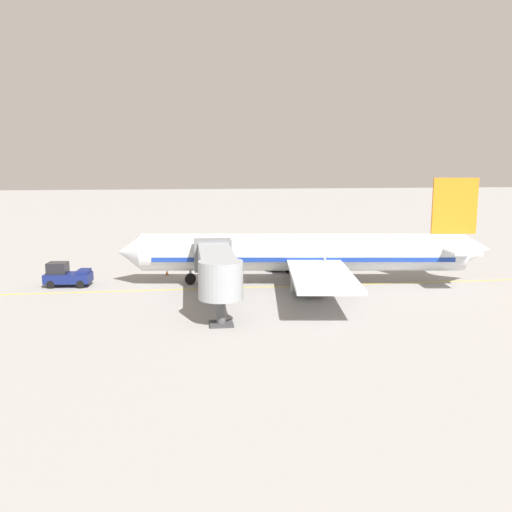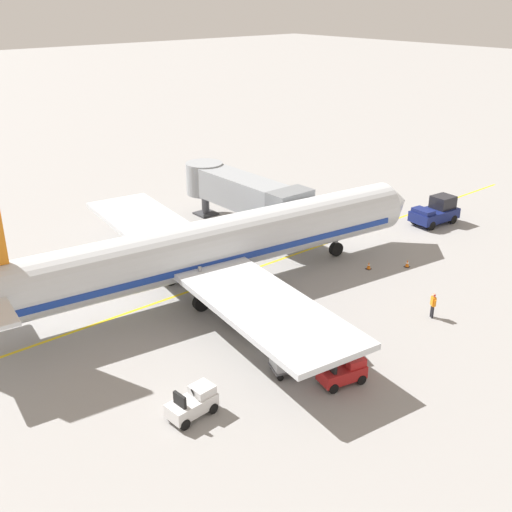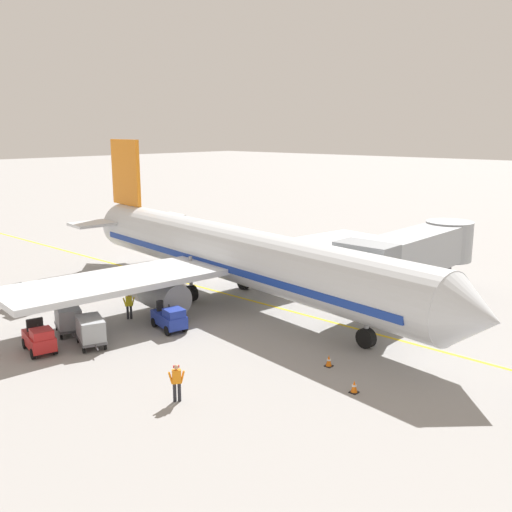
{
  "view_description": "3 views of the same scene",
  "coord_description": "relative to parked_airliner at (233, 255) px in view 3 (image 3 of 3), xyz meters",
  "views": [
    {
      "loc": [
        -52.57,
        13.16,
        12.17
      ],
      "look_at": [
        -0.84,
        6.4,
        3.27
      ],
      "focal_mm": 38.76,
      "sensor_mm": 36.0,
      "label": 1
    },
    {
      "loc": [
        32.21,
        -20.88,
        19.17
      ],
      "look_at": [
        2.88,
        3.88,
        2.61
      ],
      "focal_mm": 43.2,
      "sensor_mm": 36.0,
      "label": 2
    },
    {
      "loc": [
        27.54,
        27.74,
        11.42
      ],
      "look_at": [
        0.9,
        3.51,
        3.46
      ],
      "focal_mm": 40.17,
      "sensor_mm": 36.0,
      "label": 3
    }
  ],
  "objects": [
    {
      "name": "ground_plane",
      "position": [
        -0.74,
        -1.29,
        -3.19
      ],
      "size": [
        400.0,
        400.0,
        0.0
      ],
      "primitive_type": "plane",
      "color": "gray"
    },
    {
      "name": "gate_lead_in_line",
      "position": [
        -0.74,
        -1.29,
        -3.18
      ],
      "size": [
        0.24,
        80.0,
        0.01
      ],
      "primitive_type": "cube",
      "color": "gold",
      "rests_on": "ground"
    },
    {
      "name": "parked_airliner",
      "position": [
        0.0,
        0.0,
        0.0
      ],
      "size": [
        30.42,
        37.33,
        10.63
      ],
      "color": "silver",
      "rests_on": "ground"
    },
    {
      "name": "jet_bridge",
      "position": [
        -7.61,
        9.26,
        0.27
      ],
      "size": [
        14.04,
        3.5,
        4.98
      ],
      "color": "#93999E",
      "rests_on": "ground"
    },
    {
      "name": "baggage_tug_lead",
      "position": [
        10.63,
        -8.6,
        -2.47
      ],
      "size": [
        1.45,
        2.58,
        1.62
      ],
      "color": "silver",
      "rests_on": "ground"
    },
    {
      "name": "baggage_tug_trailing",
      "position": [
        13.51,
        -0.96,
        -2.47
      ],
      "size": [
        1.78,
        2.71,
        1.62
      ],
      "color": "#B21E1E",
      "rests_on": "ground"
    },
    {
      "name": "baggage_tug_spare",
      "position": [
        6.73,
        1.41,
        -2.47
      ],
      "size": [
        1.77,
        2.71,
        1.62
      ],
      "color": "#1E339E",
      "rests_on": "ground"
    },
    {
      "name": "baggage_cart_front",
      "position": [
        11.25,
        0.32,
        -2.24
      ],
      "size": [
        2.01,
        2.95,
        1.58
      ],
      "color": "#4C4C51",
      "rests_on": "ground"
    },
    {
      "name": "baggage_cart_second_in_train",
      "position": [
        11.01,
        -2.41,
        -2.24
      ],
      "size": [
        2.01,
        2.95,
        1.58
      ],
      "color": "#4C4C51",
      "rests_on": "ground"
    },
    {
      "name": "ground_crew_wing_walker",
      "position": [
        7.16,
        -1.96,
        -2.23
      ],
      "size": [
        0.66,
        0.46,
        1.69
      ],
      "color": "#232328",
      "rests_on": "ground"
    },
    {
      "name": "ground_crew_loader",
      "position": [
        12.3,
        8.69,
        -2.23
      ],
      "size": [
        0.65,
        0.48,
        1.69
      ],
      "color": "#232328",
      "rests_on": "ground"
    },
    {
      "name": "safety_cone_nose_left",
      "position": [
        4.85,
        11.35,
        -2.9
      ],
      "size": [
        0.36,
        0.36,
        0.59
      ],
      "color": "black",
      "rests_on": "ground"
    },
    {
      "name": "safety_cone_nose_right",
      "position": [
        6.48,
        13.86,
        -2.9
      ],
      "size": [
        0.36,
        0.36,
        0.59
      ],
      "color": "black",
      "rests_on": "ground"
    }
  ]
}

